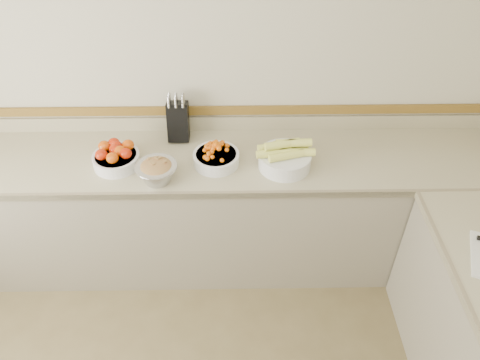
{
  "coord_description": "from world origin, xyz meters",
  "views": [
    {
      "loc": [
        0.32,
        -0.61,
        2.67
      ],
      "look_at": [
        0.35,
        1.35,
        1.0
      ],
      "focal_mm": 35.0,
      "sensor_mm": 36.0,
      "label": 1
    }
  ],
  "objects_px": {
    "cherry_tomato_bowl": "(216,156)",
    "knife_block": "(178,121)",
    "tomato_bowl": "(116,156)",
    "rhubarb_bowl": "(157,171)",
    "corn_bowl": "(285,157)"
  },
  "relations": [
    {
      "from": "knife_block",
      "to": "tomato_bowl",
      "type": "distance_m",
      "value": 0.45
    },
    {
      "from": "corn_bowl",
      "to": "rhubarb_bowl",
      "type": "height_order",
      "value": "corn_bowl"
    },
    {
      "from": "knife_block",
      "to": "corn_bowl",
      "type": "distance_m",
      "value": 0.73
    },
    {
      "from": "tomato_bowl",
      "to": "rhubarb_bowl",
      "type": "relative_size",
      "value": 1.16
    },
    {
      "from": "knife_block",
      "to": "cherry_tomato_bowl",
      "type": "height_order",
      "value": "knife_block"
    },
    {
      "from": "knife_block",
      "to": "corn_bowl",
      "type": "bearing_deg",
      "value": -25.09
    },
    {
      "from": "tomato_bowl",
      "to": "corn_bowl",
      "type": "bearing_deg",
      "value": -1.79
    },
    {
      "from": "tomato_bowl",
      "to": "rhubarb_bowl",
      "type": "height_order",
      "value": "tomato_bowl"
    },
    {
      "from": "corn_bowl",
      "to": "knife_block",
      "type": "bearing_deg",
      "value": 154.91
    },
    {
      "from": "tomato_bowl",
      "to": "rhubarb_bowl",
      "type": "distance_m",
      "value": 0.3
    },
    {
      "from": "corn_bowl",
      "to": "rhubarb_bowl",
      "type": "xyz_separation_m",
      "value": [
        -0.75,
        -0.12,
        -0.0
      ]
    },
    {
      "from": "cherry_tomato_bowl",
      "to": "knife_block",
      "type": "bearing_deg",
      "value": 131.96
    },
    {
      "from": "cherry_tomato_bowl",
      "to": "rhubarb_bowl",
      "type": "bearing_deg",
      "value": -154.9
    },
    {
      "from": "rhubarb_bowl",
      "to": "knife_block",
      "type": "bearing_deg",
      "value": 78.09
    },
    {
      "from": "tomato_bowl",
      "to": "rhubarb_bowl",
      "type": "xyz_separation_m",
      "value": [
        0.26,
        -0.15,
        0.01
      ]
    }
  ]
}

